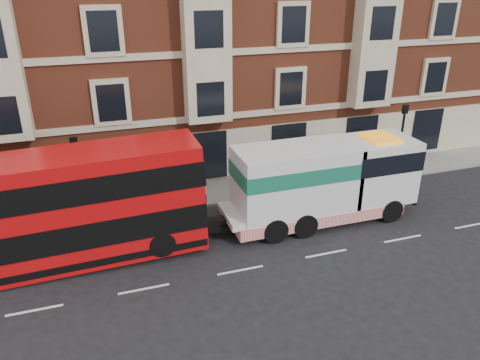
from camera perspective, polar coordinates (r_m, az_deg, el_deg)
name	(u,v)px	position (r m, az deg, el deg)	size (l,w,h in m)	color
ground	(240,270)	(19.87, 0.05, -10.95)	(120.00, 120.00, 0.00)	black
sidewalk	(198,195)	(26.10, -5.19, -1.80)	(90.00, 3.00, 0.15)	slate
lamp_post_west	(78,174)	(23.35, -19.09, 0.70)	(0.35, 0.15, 4.35)	black
lamp_post_east	(401,136)	(28.98, 19.08, 5.15)	(0.35, 0.15, 4.35)	black
double_decker_bus	(55,210)	(20.42, -21.67, -3.39)	(12.03, 2.76, 4.87)	#BF0A0C
tow_truck	(321,181)	(22.95, 9.82, -0.17)	(9.63, 2.85, 4.01)	silver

